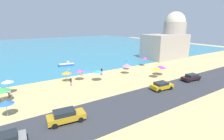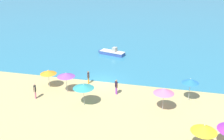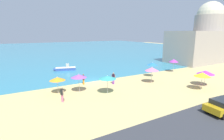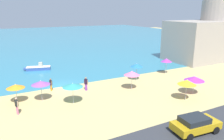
% 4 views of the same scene
% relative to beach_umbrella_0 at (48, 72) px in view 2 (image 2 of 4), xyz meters
% --- Properties ---
extents(ground_plane, '(160.00, 160.00, 0.00)m').
position_rel_beach_umbrella_0_xyz_m(ground_plane, '(5.73, 2.95, -1.94)').
color(ground_plane, tan).
extents(sea, '(150.00, 110.00, 0.05)m').
position_rel_beach_umbrella_0_xyz_m(sea, '(5.73, 57.95, -1.91)').
color(sea, teal).
rests_on(sea, ground_plane).
extents(beach_umbrella_0, '(1.92, 1.92, 2.22)m').
position_rel_beach_umbrella_0_xyz_m(beach_umbrella_0, '(0.00, 0.00, 0.00)').
color(beach_umbrella_0, '#B2B2B7').
rests_on(beach_umbrella_0, ground_plane).
extents(beach_umbrella_1, '(2.19, 2.19, 2.38)m').
position_rel_beach_umbrella_0_xyz_m(beach_umbrella_1, '(5.38, -3.08, 0.19)').
color(beach_umbrella_1, '#B2B2B7').
rests_on(beach_umbrella_1, ground_plane).
extents(beach_umbrella_4, '(2.06, 2.06, 2.49)m').
position_rel_beach_umbrella_0_xyz_m(beach_umbrella_4, '(13.41, -2.24, 0.22)').
color(beach_umbrella_4, '#B2B2B7').
rests_on(beach_umbrella_4, ground_plane).
extents(beach_umbrella_6, '(1.78, 1.78, 2.59)m').
position_rel_beach_umbrella_0_xyz_m(beach_umbrella_6, '(15.98, 0.49, 0.35)').
color(beach_umbrella_6, '#B2B2B7').
rests_on(beach_umbrella_6, ground_plane).
extents(beach_umbrella_9, '(2.03, 2.03, 2.48)m').
position_rel_beach_umbrella_0_xyz_m(beach_umbrella_9, '(16.87, -8.06, 0.21)').
color(beach_umbrella_9, '#B2B2B7').
rests_on(beach_umbrella_9, ground_plane).
extents(beach_umbrella_10, '(2.03, 2.03, 2.42)m').
position_rel_beach_umbrella_0_xyz_m(beach_umbrella_10, '(2.51, -0.73, 0.21)').
color(beach_umbrella_10, '#B2B2B7').
rests_on(beach_umbrella_10, ground_plane).
extents(bather_1, '(0.39, 0.47, 1.76)m').
position_rel_beach_umbrella_0_xyz_m(bather_1, '(8.10, 0.10, -0.94)').
color(bather_1, purple).
rests_on(bather_1, ground_plane).
extents(bather_2, '(0.29, 0.56, 1.61)m').
position_rel_beach_umbrella_0_xyz_m(bather_2, '(4.17, 2.10, -1.04)').
color(bather_2, orange).
rests_on(bather_2, ground_plane).
extents(bather_3, '(0.33, 0.54, 1.77)m').
position_rel_beach_umbrella_0_xyz_m(bather_3, '(-0.23, -2.97, -0.94)').
color(bather_3, '#D0668A').
rests_on(bather_3, ground_plane).
extents(skiff_nearshore, '(4.43, 2.30, 1.28)m').
position_rel_beach_umbrella_0_xyz_m(skiff_nearshore, '(4.50, 13.07, -1.53)').
color(skiff_nearshore, '#334F96').
rests_on(skiff_nearshore, sea).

